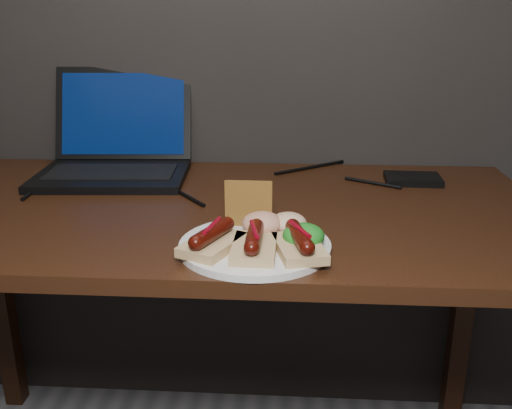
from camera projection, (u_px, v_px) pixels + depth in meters
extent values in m
cube|color=#371D0D|center=(207.00, 212.00, 1.19)|extent=(1.40, 0.70, 0.03)
cube|color=#371D0D|center=(1.00, 295.00, 1.63)|extent=(0.05, 0.05, 0.72)
cube|color=#371D0D|center=(463.00, 309.00, 1.56)|extent=(0.05, 0.05, 0.72)
cube|color=black|center=(112.00, 176.00, 1.36)|extent=(0.36, 0.27, 0.02)
cube|color=black|center=(112.00, 171.00, 1.36)|extent=(0.31, 0.15, 0.00)
cube|color=black|center=(124.00, 113.00, 1.48)|extent=(0.35, 0.11, 0.23)
cube|color=#062044|center=(124.00, 113.00, 1.48)|extent=(0.32, 0.09, 0.20)
cube|color=black|center=(413.00, 179.00, 1.34)|extent=(0.13, 0.09, 0.02)
cylinder|color=black|center=(184.00, 194.00, 1.24)|extent=(0.12, 0.15, 0.01)
cylinder|color=black|center=(310.00, 167.00, 1.45)|extent=(0.18, 0.14, 0.01)
cylinder|color=black|center=(373.00, 183.00, 1.32)|extent=(0.12, 0.08, 0.01)
cylinder|color=black|center=(40.00, 186.00, 1.30)|extent=(0.02, 0.20, 0.01)
cylinder|color=silver|center=(255.00, 246.00, 0.96)|extent=(0.26, 0.26, 0.01)
cube|color=#DCB881|center=(212.00, 245.00, 0.93)|extent=(0.11, 0.13, 0.02)
cylinder|color=#470E04|center=(212.00, 233.00, 0.93)|extent=(0.06, 0.10, 0.02)
sphere|color=#470E04|center=(196.00, 243.00, 0.89)|extent=(0.03, 0.02, 0.02)
sphere|color=#470E04|center=(227.00, 224.00, 0.97)|extent=(0.02, 0.02, 0.02)
cylinder|color=maroon|center=(212.00, 226.00, 0.92)|extent=(0.02, 0.07, 0.01)
cube|color=#DCB881|center=(254.00, 248.00, 0.92)|extent=(0.07, 0.12, 0.02)
cylinder|color=#470E04|center=(254.00, 236.00, 0.91)|extent=(0.03, 0.10, 0.02)
sphere|color=#470E04|center=(252.00, 248.00, 0.87)|extent=(0.02, 0.02, 0.02)
sphere|color=#470E04|center=(257.00, 226.00, 0.96)|extent=(0.02, 0.02, 0.02)
cylinder|color=maroon|center=(254.00, 229.00, 0.91)|extent=(0.02, 0.07, 0.01)
cube|color=#DCB881|center=(299.00, 248.00, 0.92)|extent=(0.10, 0.13, 0.02)
cylinder|color=#470E04|center=(300.00, 236.00, 0.91)|extent=(0.05, 0.10, 0.02)
sphere|color=#470E04|center=(307.00, 248.00, 0.87)|extent=(0.03, 0.02, 0.02)
sphere|color=#470E04|center=(293.00, 226.00, 0.96)|extent=(0.03, 0.02, 0.02)
cylinder|color=maroon|center=(300.00, 229.00, 0.91)|extent=(0.04, 0.07, 0.01)
cube|color=olive|center=(249.00, 204.00, 1.02)|extent=(0.09, 0.01, 0.08)
ellipsoid|color=#115914|center=(304.00, 236.00, 0.94)|extent=(0.07, 0.07, 0.04)
ellipsoid|color=maroon|center=(262.00, 223.00, 0.99)|extent=(0.07, 0.07, 0.04)
ellipsoid|color=beige|center=(288.00, 223.00, 1.00)|extent=(0.06, 0.06, 0.04)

